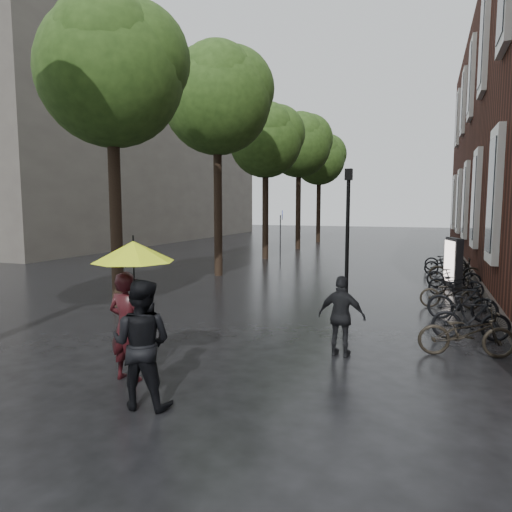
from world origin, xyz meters
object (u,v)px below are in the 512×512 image
at_px(lamp_post, 348,223).
at_px(parked_bicycles, 454,281).
at_px(person_burgundy, 127,326).
at_px(person_black, 142,343).
at_px(pedestrian_walking, 342,316).
at_px(ad_lightbox, 453,263).

bearing_deg(lamp_post, parked_bicycles, 42.01).
relative_size(parked_bicycles, lamp_post, 3.36).
height_order(person_burgundy, person_black, person_black).
relative_size(pedestrian_walking, parked_bicycles, 0.12).
bearing_deg(person_burgundy, lamp_post, -108.71).
distance_m(person_burgundy, parked_bicycles, 10.57).
xyz_separation_m(parked_bicycles, lamp_post, (-2.85, -2.56, 1.82)).
xyz_separation_m(person_black, parked_bicycles, (4.38, 9.95, -0.44)).
xyz_separation_m(pedestrian_walking, lamp_post, (-0.63, 4.33, 1.52)).
bearing_deg(parked_bicycles, lamp_post, -137.99).
relative_size(person_burgundy, person_black, 0.98).
distance_m(person_burgundy, pedestrian_walking, 3.75).
bearing_deg(pedestrian_walking, ad_lightbox, -100.13).
bearing_deg(ad_lightbox, pedestrian_walking, -120.32).
relative_size(person_black, ad_lightbox, 1.05).
bearing_deg(person_black, ad_lightbox, -119.81).
xyz_separation_m(person_black, lamp_post, (1.54, 7.38, 1.38)).
height_order(pedestrian_walking, ad_lightbox, ad_lightbox).
bearing_deg(parked_bicycles, person_black, -113.78).
height_order(parked_bicycles, lamp_post, lamp_post).
bearing_deg(parked_bicycles, person_burgundy, -119.22).
distance_m(ad_lightbox, lamp_post, 5.16).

